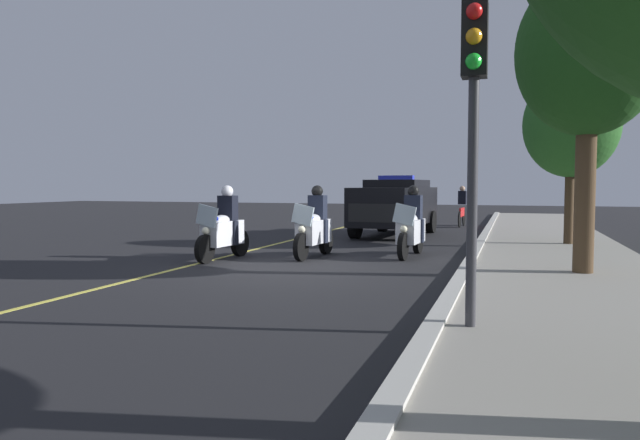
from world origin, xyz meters
TOP-DOWN VIEW (x-y plane):
  - ground_plane at (0.00, 0.00)m, footprint 80.00×80.00m
  - curb_strip at (0.00, 3.47)m, footprint 48.00×0.24m
  - sidewalk_strip at (0.00, 5.37)m, footprint 48.00×3.60m
  - lane_stripe_center at (0.00, -2.23)m, footprint 48.00×0.12m
  - police_motorcycle_lead_left at (-0.82, -2.01)m, footprint 2.14×0.62m
  - police_motorcycle_lead_right at (-1.91, -0.17)m, footprint 2.14×0.62m
  - police_motorcycle_trailing at (-2.75, 2.01)m, footprint 2.14×0.62m
  - police_suv at (-8.40, 0.51)m, footprint 5.02×2.36m
  - cyclist_background at (-13.47, 2.33)m, footprint 1.76×0.34m
  - traffic_light at (4.28, 3.87)m, footprint 0.38×0.28m
  - tree_mid_block at (-0.63, 5.58)m, footprint 2.59×2.59m
  - tree_far_back at (-6.25, 5.80)m, footprint 2.55×2.55m

SIDE VIEW (x-z plane):
  - ground_plane at x=0.00m, z-range 0.00..0.00m
  - lane_stripe_center at x=0.00m, z-range 0.00..0.01m
  - sidewalk_strip at x=0.00m, z-range 0.00..0.10m
  - curb_strip at x=0.00m, z-range 0.00..0.15m
  - police_motorcycle_lead_left at x=-0.82m, z-range -0.16..1.56m
  - police_motorcycle_lead_right at x=-1.91m, z-range -0.16..1.56m
  - police_motorcycle_trailing at x=-2.75m, z-range -0.16..1.56m
  - cyclist_background at x=-13.47m, z-range 0.00..1.69m
  - police_suv at x=-8.40m, z-range 0.04..2.09m
  - traffic_light at x=4.28m, z-range 0.96..4.66m
  - tree_far_back at x=-6.25m, z-range 1.00..5.75m
  - tree_mid_block at x=-0.63m, z-range 1.31..6.92m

